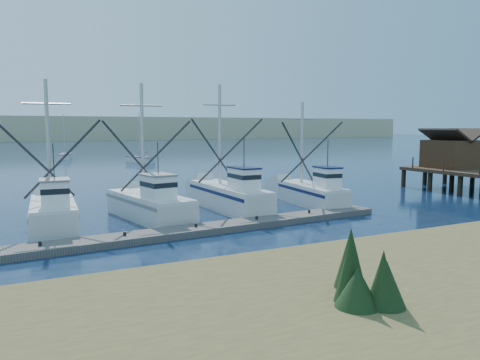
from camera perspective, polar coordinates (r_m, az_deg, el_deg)
name	(u,v)px	position (r m, az deg, el deg)	size (l,w,h in m)	color
ground	(358,240)	(25.20, 14.14, -7.14)	(500.00, 500.00, 0.00)	#0B1C33
shore_bank	(377,330)	(12.77, 16.32, -17.15)	(40.00, 10.00, 1.60)	#4C422D
floating_dock	(179,232)	(25.65, -7.42, -6.33)	(27.34, 1.82, 0.36)	#5F5A55
dune_ridge	(45,128)	(229.05, -22.68, 5.83)	(360.00, 60.00, 10.00)	tan
trawler_fleet	(154,204)	(30.11, -10.49, -2.93)	(27.22, 9.20, 9.16)	silver
sailboat_near	(140,160)	(77.79, -12.07, 2.44)	(3.76, 5.85, 8.10)	silver
sailboat_far	(65,156)	(90.03, -20.52, 2.70)	(3.09, 6.36, 8.10)	silver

